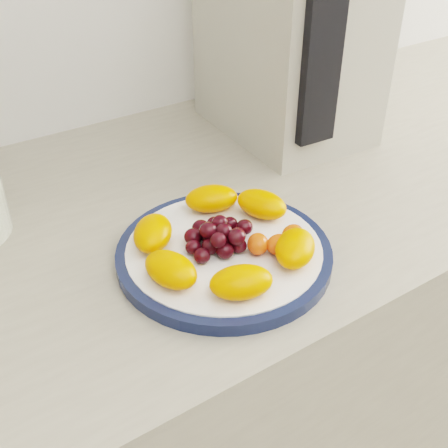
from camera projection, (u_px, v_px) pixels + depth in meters
counter at (221, 392)px, 1.05m from camera, size 3.50×0.60×0.90m
cabinet_face at (221, 403)px, 1.07m from camera, size 3.48×0.58×0.84m
plate_rim at (224, 254)px, 0.66m from camera, size 0.25×0.25×0.01m
plate_face at (224, 253)px, 0.66m from camera, size 0.23×0.23×0.02m
appliance_body at (289, 26)px, 0.86m from camera, size 0.21×0.28×0.34m
appliance_panel at (322, 53)px, 0.74m from camera, size 0.06×0.02×0.25m
fruit_plate at (227, 237)px, 0.64m from camera, size 0.22×0.22×0.03m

